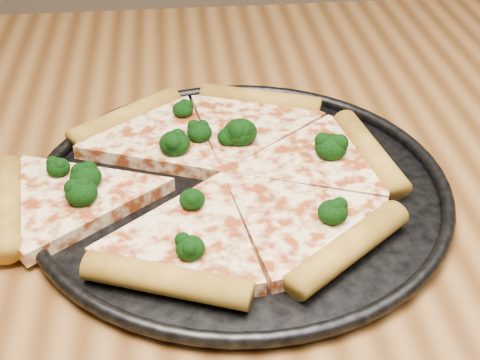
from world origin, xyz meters
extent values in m
cube|color=brown|center=(0.00, 0.00, 0.73)|extent=(1.20, 0.90, 0.04)
cylinder|color=black|center=(-0.01, -0.03, 0.75)|extent=(0.38, 0.38, 0.01)
torus|color=black|center=(-0.01, -0.03, 0.76)|extent=(0.39, 0.39, 0.01)
cylinder|color=gold|center=(0.13, 0.00, 0.77)|extent=(0.05, 0.14, 0.03)
cylinder|color=gold|center=(0.03, 0.12, 0.77)|extent=(0.13, 0.07, 0.03)
cylinder|color=gold|center=(-0.12, 0.09, 0.77)|extent=(0.12, 0.10, 0.03)
cylinder|color=gold|center=(-0.21, -0.05, 0.77)|extent=(0.05, 0.14, 0.03)
cylinder|color=gold|center=(-0.08, -0.16, 0.77)|extent=(0.13, 0.07, 0.03)
cylinder|color=gold|center=(0.07, -0.14, 0.77)|extent=(0.12, 0.10, 0.03)
ellipsoid|color=black|center=(-0.06, 0.02, 0.78)|extent=(0.03, 0.03, 0.02)
ellipsoid|color=black|center=(-0.04, 0.04, 0.78)|extent=(0.03, 0.03, 0.02)
ellipsoid|color=black|center=(-0.05, -0.07, 0.78)|extent=(0.02, 0.02, 0.02)
ellipsoid|color=black|center=(0.07, -0.10, 0.78)|extent=(0.03, 0.03, 0.02)
ellipsoid|color=black|center=(0.09, -0.01, 0.78)|extent=(0.03, 0.03, 0.02)
ellipsoid|color=black|center=(-0.15, -0.06, 0.78)|extent=(0.03, 0.03, 0.02)
ellipsoid|color=black|center=(-0.06, -0.14, 0.78)|extent=(0.02, 0.02, 0.02)
ellipsoid|color=black|center=(-0.01, 0.03, 0.78)|extent=(0.02, 0.02, 0.02)
ellipsoid|color=black|center=(-0.15, -0.03, 0.78)|extent=(0.03, 0.03, 0.02)
ellipsoid|color=black|center=(-0.17, -0.01, 0.78)|extent=(0.02, 0.02, 0.02)
ellipsoid|color=black|center=(0.00, 0.03, 0.78)|extent=(0.03, 0.03, 0.03)
ellipsoid|color=black|center=(-0.05, 0.09, 0.78)|extent=(0.02, 0.02, 0.02)
camera|label=1|loc=(-0.06, -0.55, 1.13)|focal=51.42mm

